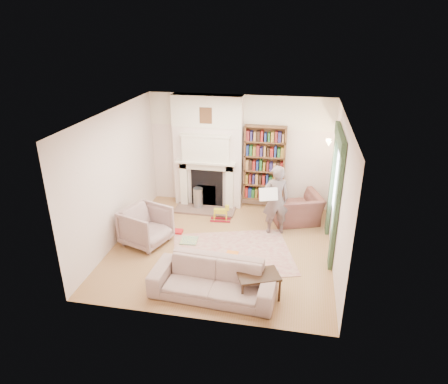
% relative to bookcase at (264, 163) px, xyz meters
% --- Properties ---
extents(floor, '(4.50, 4.50, 0.00)m').
position_rel_bookcase_xyz_m(floor, '(-0.65, -2.12, -1.18)').
color(floor, olive).
rests_on(floor, ground).
extents(ceiling, '(4.50, 4.50, 0.00)m').
position_rel_bookcase_xyz_m(ceiling, '(-0.65, -2.12, 1.62)').
color(ceiling, white).
rests_on(ceiling, wall_back).
extents(wall_back, '(4.50, 0.00, 4.50)m').
position_rel_bookcase_xyz_m(wall_back, '(-0.65, 0.13, 0.22)').
color(wall_back, white).
rests_on(wall_back, floor).
extents(wall_front, '(4.50, 0.00, 4.50)m').
position_rel_bookcase_xyz_m(wall_front, '(-0.65, -4.37, 0.22)').
color(wall_front, white).
rests_on(wall_front, floor).
extents(wall_left, '(0.00, 4.50, 4.50)m').
position_rel_bookcase_xyz_m(wall_left, '(-2.90, -2.12, 0.22)').
color(wall_left, white).
rests_on(wall_left, floor).
extents(wall_right, '(0.00, 4.50, 4.50)m').
position_rel_bookcase_xyz_m(wall_right, '(1.60, -2.12, 0.22)').
color(wall_right, white).
rests_on(wall_right, floor).
extents(fireplace, '(1.70, 0.58, 2.80)m').
position_rel_bookcase_xyz_m(fireplace, '(-1.40, -0.07, 0.21)').
color(fireplace, white).
rests_on(fireplace, floor).
extents(bookcase, '(1.00, 0.24, 1.85)m').
position_rel_bookcase_xyz_m(bookcase, '(0.00, 0.00, 0.00)').
color(bookcase, brown).
rests_on(bookcase, floor).
extents(window, '(0.02, 0.90, 1.30)m').
position_rel_bookcase_xyz_m(window, '(1.58, -1.72, 0.27)').
color(window, silver).
rests_on(window, wall_right).
extents(curtain_left, '(0.07, 0.32, 2.40)m').
position_rel_bookcase_xyz_m(curtain_left, '(1.55, -2.42, 0.02)').
color(curtain_left, '#2A4029').
rests_on(curtain_left, floor).
extents(curtain_right, '(0.07, 0.32, 2.40)m').
position_rel_bookcase_xyz_m(curtain_right, '(1.55, -1.02, 0.02)').
color(curtain_right, '#2A4029').
rests_on(curtain_right, floor).
extents(pelmet, '(0.09, 1.70, 0.24)m').
position_rel_bookcase_xyz_m(pelmet, '(1.54, -1.72, 1.20)').
color(pelmet, '#2A4029').
rests_on(pelmet, wall_right).
extents(wall_sconce, '(0.20, 0.24, 0.24)m').
position_rel_bookcase_xyz_m(wall_sconce, '(1.38, -0.62, 0.72)').
color(wall_sconce, gold).
rests_on(wall_sconce, wall_right).
extents(rug, '(2.81, 2.44, 0.01)m').
position_rel_bookcase_xyz_m(rug, '(-0.39, -2.36, -1.17)').
color(rug, '#BBB08D').
rests_on(rug, floor).
extents(armchair_reading, '(1.33, 1.25, 0.70)m').
position_rel_bookcase_xyz_m(armchair_reading, '(0.84, -0.68, -0.82)').
color(armchair_reading, '#55302D').
rests_on(armchair_reading, floor).
extents(armchair_left, '(1.12, 1.11, 0.81)m').
position_rel_bookcase_xyz_m(armchair_left, '(-2.25, -2.27, -0.77)').
color(armchair_left, '#BDA99C').
rests_on(armchair_left, floor).
extents(sofa, '(2.19, 0.97, 0.63)m').
position_rel_bookcase_xyz_m(sofa, '(-0.48, -3.72, -0.86)').
color(sofa, '#A89D8A').
rests_on(sofa, floor).
extents(man_reading, '(0.67, 0.54, 1.59)m').
position_rel_bookcase_xyz_m(man_reading, '(0.39, -1.28, -0.38)').
color(man_reading, '#5E4E4B').
rests_on(man_reading, floor).
extents(newspaper, '(0.41, 0.23, 0.27)m').
position_rel_bookcase_xyz_m(newspaper, '(0.24, -1.48, -0.17)').
color(newspaper, white).
rests_on(newspaper, man_reading).
extents(coffee_table, '(0.82, 0.68, 0.45)m').
position_rel_bookcase_xyz_m(coffee_table, '(0.28, -3.62, -0.95)').
color(coffee_table, black).
rests_on(coffee_table, floor).
extents(paraffin_heater, '(0.30, 0.30, 0.55)m').
position_rel_bookcase_xyz_m(paraffin_heater, '(-1.60, -0.40, -0.90)').
color(paraffin_heater, '#9B9DA2').
rests_on(paraffin_heater, floor).
extents(rocking_horse, '(0.49, 0.23, 0.42)m').
position_rel_bookcase_xyz_m(rocking_horse, '(-0.91, -0.97, -0.97)').
color(rocking_horse, gold).
rests_on(rocking_horse, rug).
extents(board_game, '(0.38, 0.38, 0.03)m').
position_rel_bookcase_xyz_m(board_game, '(-1.38, -2.05, -1.15)').
color(board_game, '#E4E450').
rests_on(board_game, rug).
extents(game_box_lid, '(0.31, 0.22, 0.05)m').
position_rel_bookcase_xyz_m(game_box_lid, '(-1.78, -1.73, -1.14)').
color(game_box_lid, red).
rests_on(game_box_lid, rug).
extents(comic_annuals, '(0.34, 0.41, 0.02)m').
position_rel_bookcase_xyz_m(comic_annuals, '(-0.42, -2.46, -1.16)').
color(comic_annuals, red).
rests_on(comic_annuals, rug).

